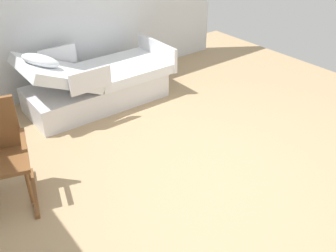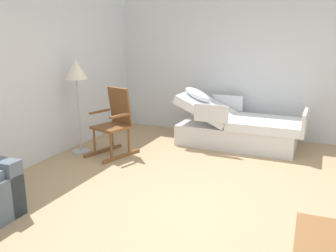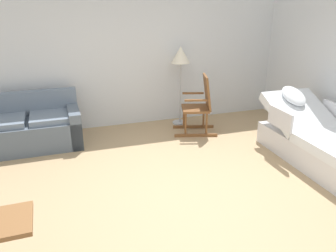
# 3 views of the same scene
# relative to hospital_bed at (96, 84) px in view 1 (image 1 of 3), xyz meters

# --- Properties ---
(ground_plane) EXTENTS (7.31, 7.31, 0.00)m
(ground_plane) POSITION_rel_hospital_bed_xyz_m (-2.24, -0.08, -0.30)
(ground_plane) COLOR tan
(hospital_bed) EXTENTS (1.05, 2.10, 0.99)m
(hospital_bed) POSITION_rel_hospital_bed_xyz_m (0.00, 0.00, 0.00)
(hospital_bed) COLOR silver
(hospital_bed) RESTS_ON ground
(rocking_chair) EXTENTS (0.86, 0.66, 1.05)m
(rocking_chair) POSITION_rel_hospital_bed_xyz_m (-1.21, 1.66, 0.20)
(rocking_chair) COLOR brown
(rocking_chair) RESTS_ON ground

